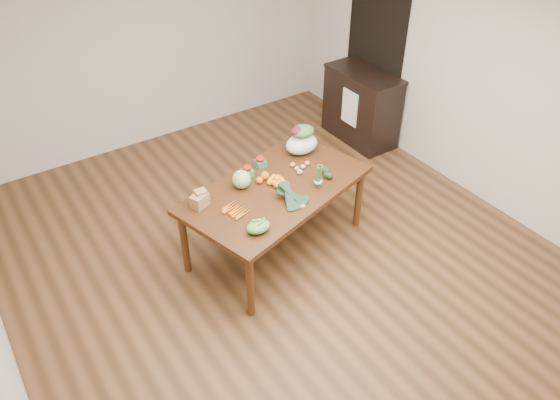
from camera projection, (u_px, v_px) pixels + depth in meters
floor at (283, 263)px, 5.44m from camera, size 6.00×6.00×0.00m
room_walls at (284, 147)px, 4.63m from camera, size 5.02×6.02×2.70m
dining_table at (276, 218)px, 5.42m from camera, size 2.02×1.46×0.75m
doorway_dark at (374, 56)px, 6.97m from camera, size 0.02×1.00×2.10m
cabinet at (361, 106)px, 7.12m from camera, size 0.52×1.02×0.94m
dish_towel at (350, 108)px, 6.91m from camera, size 0.02×0.28×0.45m
paper_bag at (200, 199)px, 4.91m from camera, size 0.25×0.22×0.15m
cabbage at (242, 179)px, 5.14m from camera, size 0.18×0.18×0.18m
strawberry_basket_a at (247, 171)px, 5.33m from camera, size 0.12×0.12×0.09m
strawberry_basket_b at (260, 162)px, 5.45m from camera, size 0.12×0.12×0.09m
orange_a at (260, 180)px, 5.22m from camera, size 0.07×0.07×0.07m
orange_b at (265, 176)px, 5.27m from camera, size 0.08×0.08×0.08m
orange_c at (278, 178)px, 5.26m from camera, size 0.07×0.07×0.07m
mandarin_cluster at (277, 180)px, 5.20m from camera, size 0.22×0.22×0.10m
carrots at (236, 210)px, 4.89m from camera, size 0.28×0.29×0.03m
snap_pea_bag at (258, 227)px, 4.65m from camera, size 0.22×0.16×0.10m
kale_bunch at (294, 196)px, 4.95m from camera, size 0.42×0.47×0.16m
asparagus_bundle at (318, 176)px, 5.12m from camera, size 0.11×0.13×0.26m
potato_a at (297, 169)px, 5.41m from camera, size 0.05×0.05×0.04m
potato_b at (300, 172)px, 5.35m from camera, size 0.06×0.05×0.05m
potato_c at (303, 167)px, 5.43m from camera, size 0.05×0.05×0.05m
potato_d at (293, 165)px, 5.46m from camera, size 0.06×0.05×0.05m
potato_e at (307, 163)px, 5.48m from camera, size 0.05×0.05×0.05m
avocado_a at (328, 175)px, 5.29m from camera, size 0.10×0.12×0.07m
avocado_b at (325, 170)px, 5.36m from camera, size 0.10×0.13×0.07m
salad_bag at (302, 141)px, 5.61m from camera, size 0.41×0.35×0.27m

